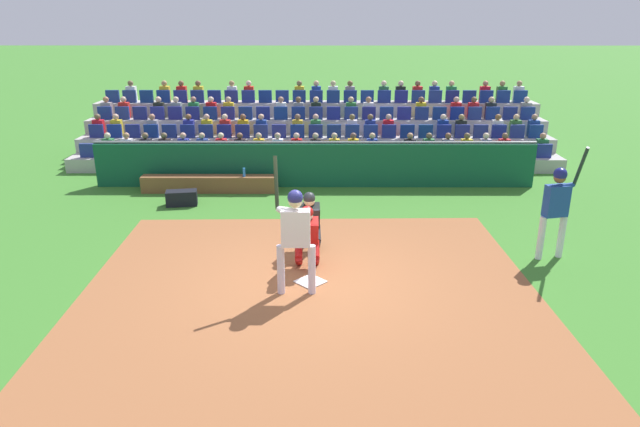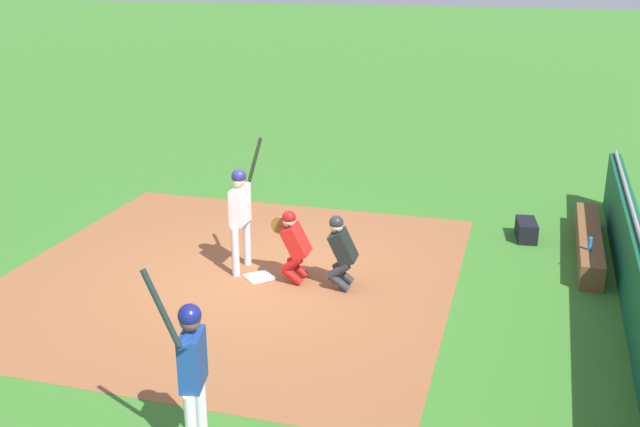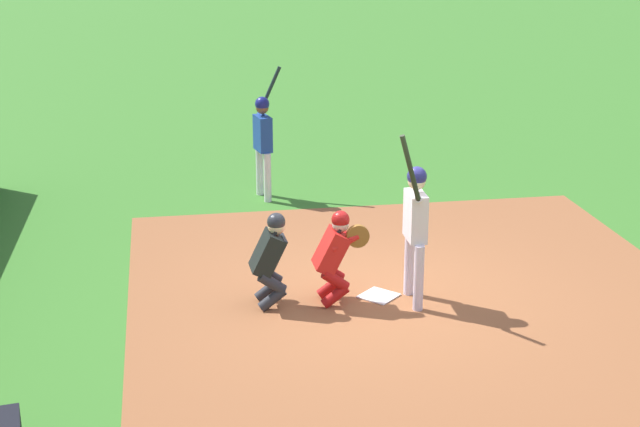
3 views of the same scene
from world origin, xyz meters
name	(u,v)px [view 1 (image 1 of 3)]	position (x,y,z in m)	size (l,w,h in m)	color
ground_plane	(310,282)	(0.00, 0.00, 0.00)	(160.00, 160.00, 0.00)	#397729
infield_dirt_patch	(310,295)	(0.00, 0.50, 0.00)	(7.87, 7.63, 0.01)	#935834
home_plate_marker	(310,281)	(0.00, 0.00, 0.02)	(0.44, 0.44, 0.02)	white
batter_at_plate	(295,230)	(0.24, 0.41, 1.17)	(0.70, 0.45, 2.36)	silver
catcher_crouching	(307,233)	(0.08, -0.60, 0.71)	(0.47, 0.72, 1.28)	#AA1312
home_plate_umpire	(309,218)	(0.05, -1.45, 0.70)	(0.48, 0.49, 1.28)	#272A30
dugout_wall	(315,165)	(0.00, -6.02, 0.61)	(12.05, 0.24, 1.27)	#104F32
dugout_bench	(209,184)	(2.85, -5.47, 0.22)	(3.57, 0.40, 0.44)	brown
water_bottle_on_bench	(244,172)	(1.87, -5.42, 0.56)	(0.07, 0.07, 0.23)	blue
equipment_duffel_bag	(182,198)	(3.31, -4.33, 0.19)	(0.76, 0.36, 0.37)	black
on_deck_batter	(557,202)	(-4.68, -1.11, 1.15)	(0.62, 0.53, 2.30)	silver
bleacher_stand	(316,136)	(0.00, -9.48, 0.69)	(15.02, 3.52, 2.40)	#A7A29F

